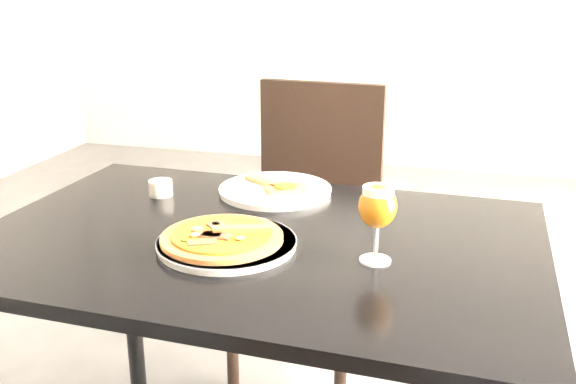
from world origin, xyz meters
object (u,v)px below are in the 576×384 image
(chair_far, at_px, (309,218))
(beer_glass, at_px, (378,207))
(dining_table, at_px, (258,273))
(pizza, at_px, (223,236))

(chair_far, distance_m, beer_glass, 0.90)
(dining_table, xyz_separation_m, pizza, (-0.05, -0.08, 0.11))
(dining_table, height_order, pizza, pizza)
(dining_table, bearing_deg, beer_glass, -12.79)
(dining_table, bearing_deg, pizza, -118.10)
(chair_far, distance_m, pizza, 0.82)
(pizza, bearing_deg, chair_far, 90.63)
(pizza, relative_size, beer_glass, 1.61)
(dining_table, relative_size, beer_glass, 7.81)
(chair_far, bearing_deg, pizza, -86.53)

